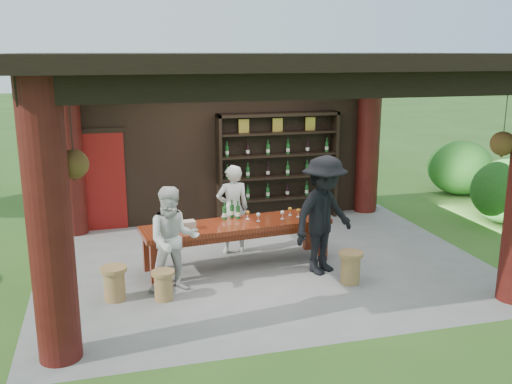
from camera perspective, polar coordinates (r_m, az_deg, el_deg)
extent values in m
plane|color=#2D5119|center=(9.87, 0.61, -7.03)|extent=(90.00, 90.00, 0.00)
cube|color=slate|center=(9.89, 0.61, -7.30)|extent=(7.40, 5.90, 0.10)
cube|color=black|center=(12.04, -2.94, 4.90)|extent=(7.00, 0.18, 3.30)
cube|color=maroon|center=(11.80, -15.23, 1.03)|extent=(0.95, 0.06, 2.00)
cylinder|color=#380C0A|center=(6.77, -19.96, -3.05)|extent=(0.50, 0.50, 3.30)
cylinder|color=#380C0A|center=(11.59, -18.15, 3.88)|extent=(0.50, 0.50, 3.30)
cylinder|color=#380C0A|center=(12.89, 11.13, 5.26)|extent=(0.50, 0.50, 3.30)
cube|color=black|center=(6.96, 6.15, 10.72)|extent=(6.70, 0.35, 0.35)
cube|color=black|center=(8.90, -19.60, 10.69)|extent=(0.30, 5.20, 0.30)
cube|color=black|center=(10.53, 17.72, 11.20)|extent=(0.30, 5.20, 0.30)
cube|color=black|center=(9.22, 0.67, 13.11)|extent=(7.50, 6.00, 0.20)
cylinder|color=black|center=(6.74, -17.97, 5.54)|extent=(0.01, 0.01, 0.75)
cone|color=black|center=(6.82, -17.69, 1.76)|extent=(0.32, 0.32, 0.18)
sphere|color=#1E5919|center=(6.80, -17.75, 2.67)|extent=(0.34, 0.34, 0.34)
cylinder|color=black|center=(8.61, 23.66, 6.73)|extent=(0.01, 0.01, 0.75)
cone|color=black|center=(8.67, 23.37, 3.75)|extent=(0.32, 0.32, 0.18)
sphere|color=#1E5919|center=(8.65, 23.44, 4.47)|extent=(0.34, 0.34, 0.34)
cube|color=#4F1E0B|center=(9.52, -1.92, -3.32)|extent=(3.24, 1.15, 0.08)
cube|color=#4F1E0B|center=(9.55, -1.91, -3.89)|extent=(3.02, 0.98, 0.12)
cube|color=#4F1E0B|center=(9.01, -10.14, -7.09)|extent=(0.13, 0.13, 0.67)
cube|color=#4F1E0B|center=(9.93, 6.73, -4.95)|extent=(0.13, 0.13, 0.67)
cube|color=#4F1E0B|center=(9.57, -10.87, -5.84)|extent=(0.13, 0.13, 0.67)
cube|color=#4F1E0B|center=(10.45, 5.15, -3.95)|extent=(0.13, 0.13, 0.67)
cylinder|color=olive|center=(8.50, -9.23, -9.36)|extent=(0.27, 0.27, 0.39)
cylinder|color=olive|center=(8.42, -9.29, -7.97)|extent=(0.34, 0.34, 0.05)
cylinder|color=olive|center=(9.09, 9.42, -7.62)|extent=(0.30, 0.30, 0.44)
cylinder|color=olive|center=(9.00, 9.48, -6.12)|extent=(0.38, 0.38, 0.06)
cylinder|color=olive|center=(8.63, -13.97, -9.06)|extent=(0.30, 0.30, 0.44)
cylinder|color=olive|center=(8.53, -14.06, -7.50)|extent=(0.38, 0.38, 0.06)
imported|color=silver|center=(10.12, -2.33, -1.74)|extent=(0.59, 0.40, 1.61)
imported|color=silver|center=(8.57, -8.28, -4.75)|extent=(0.79, 0.62, 1.62)
imported|color=black|center=(9.22, 6.79, -2.32)|extent=(1.44, 1.21, 1.94)
cube|color=#BF6672|center=(9.20, -6.91, -3.32)|extent=(0.28, 0.21, 0.14)
ellipsoid|color=#194C14|center=(13.07, 24.04, -0.38)|extent=(1.60, 1.60, 1.36)
ellipsoid|color=#194C14|center=(15.27, 19.70, 1.93)|extent=(1.60, 1.60, 1.36)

